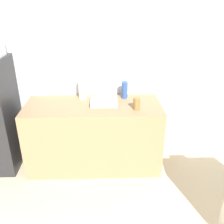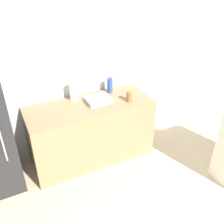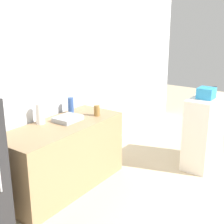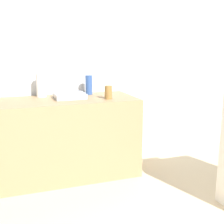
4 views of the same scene
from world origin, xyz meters
The scene contains 6 objects.
wall_back centered at (0.00, 2.95, 1.30)m, with size 8.00×0.06×2.60m, color silver.
counter centered at (0.11, 2.54, 0.44)m, with size 1.74×0.70×0.89m, color #937551.
sink_basin centered at (0.25, 2.57, 0.92)m, with size 0.34×0.27×0.06m, color #9EA3A8.
bottle_tall centered at (0.53, 2.76, 1.00)m, with size 0.08×0.08×0.23m, color #2D4C8C.
bottle_short centered at (0.65, 2.39, 0.96)m, with size 0.08×0.08×0.15m, color olive.
paper_towel_roll centered at (-0.03, 2.78, 1.02)m, with size 0.11×0.11×0.27m, color white.
Camera 1 is at (0.25, -0.36, 2.15)m, focal length 40.00 mm.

